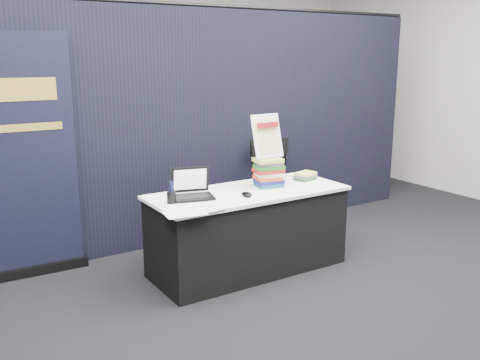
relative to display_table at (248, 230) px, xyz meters
name	(u,v)px	position (x,y,z in m)	size (l,w,h in m)	color
floor	(284,290)	(0.00, -0.55, -0.38)	(8.00, 8.00, 0.00)	black
wall_back	(111,68)	(0.00, 3.45, 1.37)	(8.00, 0.02, 3.50)	#BAB6B0
drape_partition	(193,128)	(0.00, 1.05, 0.82)	(6.00, 0.08, 2.40)	black
display_table	(248,230)	(0.00, 0.00, 0.00)	(1.80, 0.75, 0.75)	black
laptop	(191,191)	(-0.53, 0.07, 0.43)	(0.38, 0.35, 0.25)	black
mouse	(247,194)	(-0.12, -0.15, 0.39)	(0.08, 0.12, 0.04)	black
brochure_left	(185,213)	(-0.79, -0.31, 0.38)	(0.31, 0.22, 0.00)	white
brochure_mid	(204,209)	(-0.61, -0.29, 0.38)	(0.29, 0.21, 0.00)	silver
brochure_right	(218,197)	(-0.34, -0.05, 0.38)	(0.28, 0.20, 0.00)	white
pen_cup	(171,198)	(-0.75, 0.00, 0.42)	(0.07, 0.07, 0.10)	black
book_stack_tall	(269,172)	(0.25, 0.04, 0.51)	(0.28, 0.24, 0.27)	#1C516B
book_stack_short	(305,176)	(0.70, 0.06, 0.41)	(0.21, 0.18, 0.08)	#217D24
info_sign	(267,136)	(0.25, 0.07, 0.84)	(0.30, 0.15, 0.41)	black
pullup_banner	(27,172)	(-1.68, 0.95, 0.57)	(0.91, 0.13, 2.14)	black
stacking_chair	(279,183)	(0.84, 0.67, 0.20)	(0.55, 0.56, 1.04)	black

